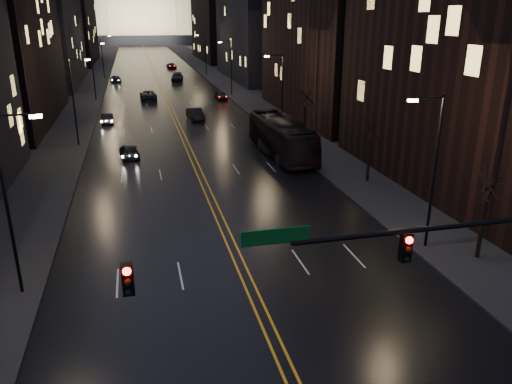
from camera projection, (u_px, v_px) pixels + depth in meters
road at (151, 65)px, 136.77m from camera, size 20.00×320.00×0.02m
sidewalk_left at (98, 65)px, 133.66m from camera, size 8.00×320.00×0.16m
sidewalk_right at (202, 63)px, 139.83m from camera, size 8.00×320.00×0.16m
center_line at (151, 65)px, 136.77m from camera, size 0.62×320.00×0.01m
building_left_far at (42, 31)px, 93.99m from camera, size 12.00×34.00×20.00m
building_left_dist at (69, 18)px, 137.28m from camera, size 12.00×40.00×24.00m
building_right_near at (491, 28)px, 36.63m from camera, size 12.00×26.00×24.00m
building_right_mid at (258, 14)px, 102.24m from camera, size 12.00×34.00×26.00m
building_right_dist at (220, 22)px, 146.87m from camera, size 12.00×40.00×22.00m
capitol at (138, 5)px, 240.92m from camera, size 90.00×50.00×58.50m
traffic_signal at (467, 253)px, 17.30m from camera, size 17.29×0.45×7.00m
streetlamp_right_near at (432, 165)px, 27.55m from camera, size 2.13×0.25×9.00m
streetlamp_left_near at (10, 196)px, 22.78m from camera, size 2.13×0.25×9.00m
streetlamp_right_mid at (281, 90)px, 55.02m from camera, size 2.13×0.25×9.00m
streetlamp_left_mid at (75, 97)px, 50.26m from camera, size 2.13×0.25×9.00m
streetlamp_right_far at (230, 65)px, 82.50m from camera, size 2.13×0.25×9.00m
streetlamp_left_far at (94, 68)px, 77.73m from camera, size 2.13×0.25×9.00m
streetlamp_right_dist at (205, 52)px, 109.97m from camera, size 2.13×0.25×9.00m
streetlamp_left_dist at (103, 54)px, 105.21m from camera, size 2.13×0.25×9.00m
tree_right_near at (489, 183)px, 26.38m from camera, size 2.40×2.40×6.65m
tree_right_mid at (371, 128)px, 39.21m from camera, size 2.40×2.40×6.65m
tree_right_far at (305, 97)px, 53.86m from camera, size 2.40×2.40×6.65m
bus at (281, 137)px, 47.98m from camera, size 3.50×13.09×3.62m
oncoming_car_a at (129, 151)px, 47.51m from camera, size 2.10×4.21×1.38m
oncoming_car_b at (107, 118)px, 62.46m from camera, size 1.59×4.18×1.36m
oncoming_car_c at (148, 95)px, 80.23m from camera, size 2.66×5.43×1.48m
oncoming_car_d at (116, 79)px, 100.66m from camera, size 2.52×4.91×1.36m
receding_car_a at (195, 114)px, 64.53m from camera, size 2.04×4.83×1.55m
receding_car_b at (221, 95)px, 80.23m from camera, size 1.84×4.16×1.39m
receding_car_c at (177, 77)px, 102.16m from camera, size 3.00×5.92×1.65m
receding_car_d at (172, 66)px, 127.06m from camera, size 2.37×4.78×1.30m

